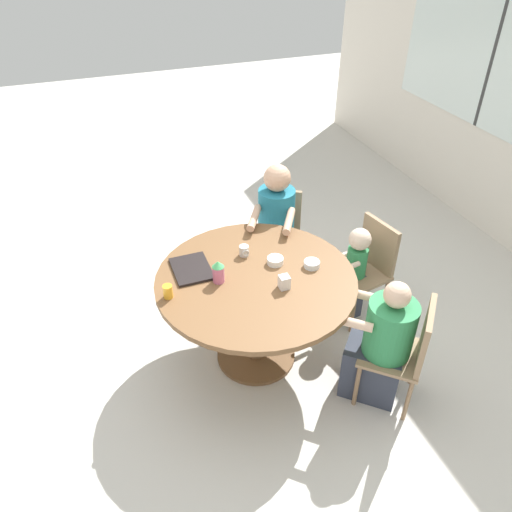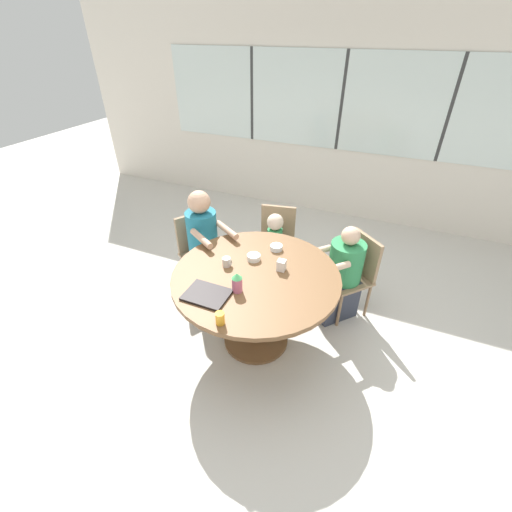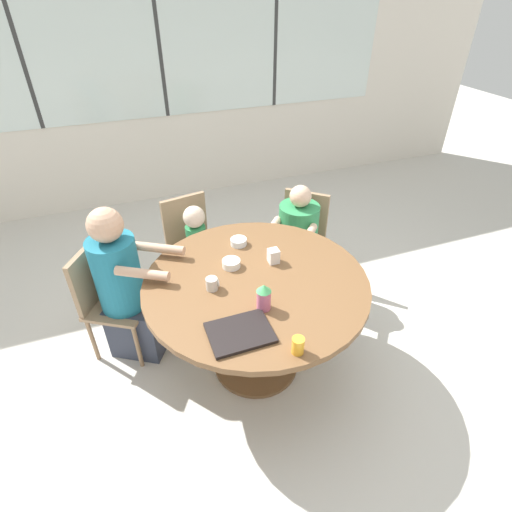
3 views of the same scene
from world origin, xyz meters
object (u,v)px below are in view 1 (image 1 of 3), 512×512
at_px(chair_for_toddler, 368,262).
at_px(juice_glass, 168,291).
at_px(bowl_cereal, 312,264).
at_px(person_woman_green_shirt, 275,235).
at_px(bowl_white_shallow, 275,261).
at_px(chair_for_woman_green_shirt, 278,229).
at_px(sippy_cup, 218,271).
at_px(person_man_blue_shirt, 380,347).
at_px(chair_for_man_blue_shirt, 407,348).
at_px(milk_carton_small, 284,282).
at_px(coffee_mug, 244,251).
at_px(person_toddler, 353,274).

xyz_separation_m(chair_for_toddler, juice_glass, (0.20, -1.66, 0.33)).
height_order(juice_glass, bowl_cereal, juice_glass).
height_order(person_woman_green_shirt, bowl_white_shallow, person_woman_green_shirt).
bearing_deg(chair_for_woman_green_shirt, bowl_cereal, 112.56).
bearing_deg(sippy_cup, juice_glass, -83.21).
bearing_deg(chair_for_woman_green_shirt, person_man_blue_shirt, 125.42).
relative_size(person_man_blue_shirt, bowl_white_shallow, 8.55).
bearing_deg(chair_for_man_blue_shirt, person_man_blue_shirt, 90.00).
bearing_deg(chair_for_toddler, bowl_white_shallow, 85.75).
distance_m(juice_glass, bowl_white_shallow, 0.80).
xyz_separation_m(juice_glass, milk_carton_small, (0.18, 0.74, 0.00)).
xyz_separation_m(chair_for_man_blue_shirt, juice_glass, (-0.72, -1.40, 0.33)).
height_order(milk_carton_small, bowl_cereal, milk_carton_small).
bearing_deg(chair_for_toddler, chair_for_man_blue_shirt, 153.61).
bearing_deg(juice_glass, bowl_cereal, 88.37).
distance_m(sippy_cup, juice_glass, 0.36).
distance_m(person_woman_green_shirt, bowl_white_shallow, 0.78).
xyz_separation_m(chair_for_woman_green_shirt, coffee_mug, (0.64, -0.54, 0.32)).
xyz_separation_m(sippy_cup, bowl_white_shallow, (-0.05, 0.44, -0.06)).
bearing_deg(person_man_blue_shirt, coffee_mug, 78.95).
distance_m(chair_for_man_blue_shirt, person_toddler, 0.90).
relative_size(person_toddler, sippy_cup, 5.09).
bearing_deg(coffee_mug, person_toddler, 83.60).
xyz_separation_m(person_man_blue_shirt, person_toddler, (-0.77, 0.23, -0.01)).
distance_m(coffee_mug, milk_carton_small, 0.46).
distance_m(chair_for_man_blue_shirt, person_man_blue_shirt, 0.18).
relative_size(chair_for_woman_green_shirt, juice_glass, 9.08).
height_order(juice_glass, milk_carton_small, milk_carton_small).
bearing_deg(milk_carton_small, chair_for_woman_green_shirt, 159.11).
distance_m(chair_for_toddler, person_woman_green_shirt, 0.82).
bearing_deg(chair_for_toddler, sippy_cup, 85.88).
height_order(chair_for_woman_green_shirt, milk_carton_small, milk_carton_small).
bearing_deg(chair_for_man_blue_shirt, bowl_white_shallow, 78.80).
height_order(person_man_blue_shirt, coffee_mug, person_man_blue_shirt).
bearing_deg(milk_carton_small, bowl_white_shallow, 170.05).
bearing_deg(person_man_blue_shirt, person_woman_green_shirt, 50.25).
bearing_deg(person_woman_green_shirt, bowl_cereal, 117.04).
height_order(sippy_cup, milk_carton_small, sippy_cup).
distance_m(chair_for_woman_green_shirt, person_woman_green_shirt, 0.17).
xyz_separation_m(chair_for_toddler, coffee_mug, (-0.07, -1.04, 0.32)).
bearing_deg(chair_for_man_blue_shirt, milk_carton_small, 92.44).
bearing_deg(person_man_blue_shirt, sippy_cup, 96.80).
distance_m(chair_for_man_blue_shirt, coffee_mug, 1.30).
bearing_deg(chair_for_woman_green_shirt, chair_for_toddler, 155.93).
bearing_deg(coffee_mug, bowl_cereal, 53.56).
distance_m(chair_for_man_blue_shirt, milk_carton_small, 0.91).
relative_size(chair_for_woman_green_shirt, bowl_white_shallow, 7.24).
relative_size(chair_for_woman_green_shirt, chair_for_toddler, 1.00).
relative_size(chair_for_woman_green_shirt, person_woman_green_shirt, 0.72).
bearing_deg(sippy_cup, chair_for_man_blue_shirt, 53.95).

